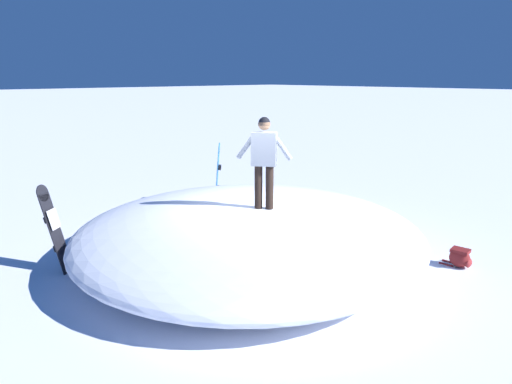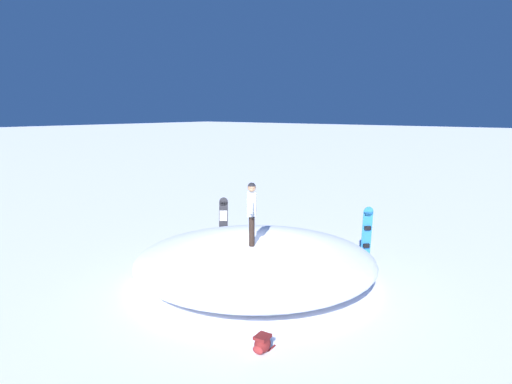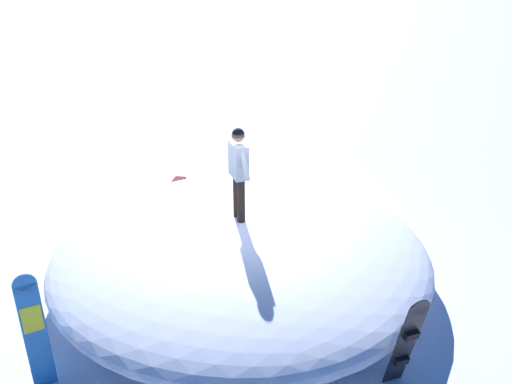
% 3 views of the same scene
% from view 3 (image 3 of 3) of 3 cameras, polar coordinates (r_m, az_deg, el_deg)
% --- Properties ---
extents(ground, '(240.00, 240.00, 0.00)m').
position_cam_3_polar(ground, '(9.90, -2.66, -8.30)').
color(ground, white).
extents(snow_mound, '(7.88, 7.84, 1.01)m').
position_cam_3_polar(snow_mound, '(9.48, -1.58, -6.32)').
color(snow_mound, white).
rests_on(snow_mound, ground).
extents(snowboarder_standing, '(0.66, 0.84, 1.63)m').
position_cam_3_polar(snowboarder_standing, '(9.07, -1.82, 2.63)').
color(snowboarder_standing, black).
rests_on(snowboarder_standing, snow_mound).
extents(snowboard_primary_upright, '(0.32, 0.33, 1.68)m').
position_cam_3_polar(snowboard_primary_upright, '(7.80, -21.96, -13.07)').
color(snowboard_primary_upright, '#2672BF').
rests_on(snowboard_primary_upright, ground).
extents(snowboard_secondary_upright, '(0.46, 0.48, 1.56)m').
position_cam_3_polar(snowboard_secondary_upright, '(7.44, 15.34, -14.72)').
color(snowboard_secondary_upright, black).
rests_on(snowboard_secondary_upright, ground).
extents(backpack_near, '(0.33, 0.55, 0.34)m').
position_cam_3_polar(backpack_near, '(12.84, -7.94, 0.71)').
color(backpack_near, maroon).
rests_on(backpack_near, ground).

